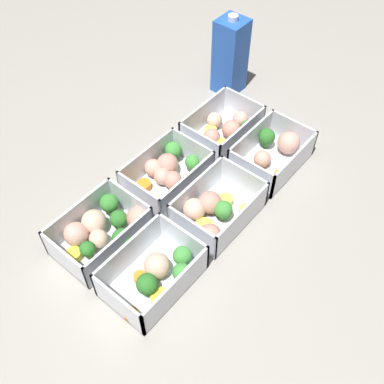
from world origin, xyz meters
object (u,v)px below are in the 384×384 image
(juice_carton, at_px, (230,56))
(container_near_right, at_px, (273,152))
(container_near_center, at_px, (213,212))
(container_near_left, at_px, (157,273))
(container_far_center, at_px, (168,172))
(container_far_right, at_px, (225,128))
(container_far_left, at_px, (104,229))

(juice_carton, bearing_deg, container_near_right, -122.10)
(container_near_center, height_order, juice_carton, juice_carton)
(container_near_left, xyz_separation_m, container_far_center, (0.19, 0.15, -0.00))
(container_far_right, bearing_deg, container_near_right, -87.66)
(container_near_left, relative_size, container_far_left, 0.93)
(container_far_center, height_order, container_far_right, same)
(container_far_right, bearing_deg, container_far_center, 176.87)
(container_far_center, relative_size, container_far_right, 1.03)
(container_near_left, distance_m, container_near_right, 0.38)
(container_near_left, height_order, container_far_right, same)
(container_near_center, distance_m, container_far_right, 0.24)
(container_far_left, bearing_deg, container_near_left, -91.87)
(container_near_right, bearing_deg, container_far_center, 144.02)
(container_far_left, distance_m, container_far_center, 0.19)
(container_near_center, distance_m, juice_carton, 0.43)
(container_near_right, relative_size, juice_carton, 0.87)
(container_near_left, height_order, container_near_center, same)
(container_far_left, bearing_deg, container_far_right, -0.68)
(container_near_left, xyz_separation_m, container_far_right, (0.38, 0.14, -0.00))
(container_far_center, bearing_deg, container_far_left, -178.25)
(juice_carton, bearing_deg, container_far_left, -169.50)
(juice_carton, bearing_deg, container_far_right, -145.89)
(juice_carton, bearing_deg, container_far_center, -164.81)
(container_far_center, distance_m, container_far_right, 0.19)
(container_near_left, bearing_deg, container_far_right, 19.82)
(container_far_left, bearing_deg, juice_carton, 10.50)
(container_far_right, distance_m, juice_carton, 0.19)
(container_far_center, bearing_deg, container_near_center, -99.13)
(container_near_right, distance_m, juice_carton, 0.28)
(container_far_center, height_order, juice_carton, juice_carton)
(container_near_left, xyz_separation_m, juice_carton, (0.53, 0.24, 0.07))
(container_near_left, relative_size, container_near_center, 1.00)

